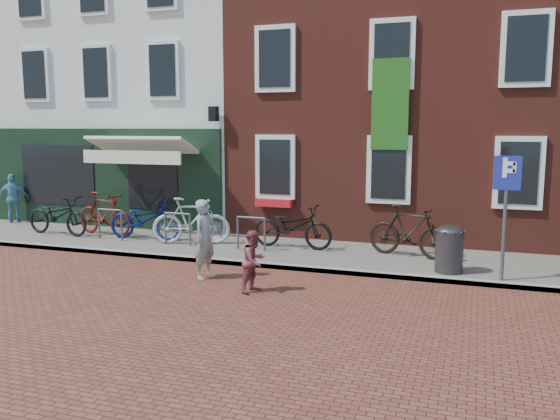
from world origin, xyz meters
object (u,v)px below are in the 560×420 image
(boy, at_px, (254,261))
(bicycle_2, at_px, (145,219))
(cafe_person, at_px, (13,198))
(bicycle_0, at_px, (58,216))
(bicycle_5, at_px, (409,231))
(woman, at_px, (205,239))
(bicycle_4, at_px, (292,227))
(parking_sign, at_px, (506,195))
(litter_bin, at_px, (449,247))
(bicycle_1, at_px, (104,214))
(bicycle_3, at_px, (191,221))

(boy, relative_size, bicycle_2, 0.58)
(cafe_person, relative_size, bicycle_2, 0.75)
(bicycle_0, bearing_deg, cafe_person, 70.06)
(cafe_person, xyz_separation_m, bicycle_5, (12.18, -0.85, -0.17))
(woman, height_order, bicycle_4, woman)
(parking_sign, distance_m, boy, 4.97)
(litter_bin, xyz_separation_m, bicycle_2, (-7.79, 0.98, -0.00))
(litter_bin, xyz_separation_m, bicycle_0, (-10.41, 0.75, -0.00))
(litter_bin, xyz_separation_m, boy, (-3.39, -2.30, -0.05))
(bicycle_0, xyz_separation_m, bicycle_1, (1.26, 0.35, 0.06))
(litter_bin, bearing_deg, woman, -160.10)
(cafe_person, xyz_separation_m, bicycle_1, (3.97, -0.91, -0.17))
(bicycle_0, bearing_deg, bicycle_2, -80.08)
(boy, height_order, bicycle_4, boy)
(woman, relative_size, cafe_person, 1.06)
(bicycle_1, xyz_separation_m, bicycle_4, (5.39, 0.10, -0.06))
(bicycle_2, bearing_deg, bicycle_0, 92.10)
(boy, distance_m, bicycle_1, 6.69)
(litter_bin, xyz_separation_m, bicycle_5, (-0.94, 1.16, 0.06))
(boy, height_order, bicycle_0, boy)
(parking_sign, xyz_separation_m, bicycle_4, (-4.78, 1.54, -1.14))
(parking_sign, relative_size, cafe_person, 1.60)
(boy, height_order, bicycle_5, bicycle_5)
(parking_sign, height_order, bicycle_3, parking_sign)
(boy, distance_m, bicycle_5, 4.24)
(cafe_person, distance_m, bicycle_4, 9.39)
(litter_bin, height_order, bicycle_2, bicycle_2)
(litter_bin, relative_size, parking_sign, 0.43)
(woman, relative_size, bicycle_1, 0.82)
(woman, distance_m, boy, 1.45)
(parking_sign, relative_size, bicycle_3, 1.23)
(bicycle_4, bearing_deg, bicycle_2, 95.76)
(litter_bin, height_order, bicycle_5, bicycle_5)
(bicycle_3, bearing_deg, bicycle_0, 73.32)
(litter_bin, distance_m, bicycle_1, 9.22)
(woman, bearing_deg, bicycle_3, 44.75)
(boy, bearing_deg, bicycle_2, 69.59)
(woman, distance_m, cafe_person, 9.21)
(woman, bearing_deg, litter_bin, -58.37)
(woman, distance_m, bicycle_4, 3.06)
(bicycle_2, relative_size, bicycle_5, 1.03)
(boy, relative_size, bicycle_3, 0.59)
(litter_bin, distance_m, bicycle_2, 7.85)
(bicycle_1, xyz_separation_m, bicycle_2, (1.36, -0.12, -0.06))
(boy, xyz_separation_m, bicycle_4, (-0.38, 3.51, 0.05))
(boy, bearing_deg, bicycle_3, 59.60)
(bicycle_4, bearing_deg, litter_bin, -105.20)
(bicycle_5, bearing_deg, bicycle_4, 104.14)
(bicycle_0, xyz_separation_m, bicycle_4, (6.65, 0.45, 0.00))
(woman, xyz_separation_m, bicycle_4, (0.93, 2.91, -0.17))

